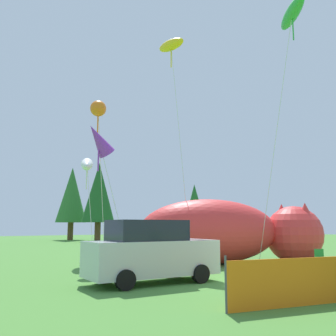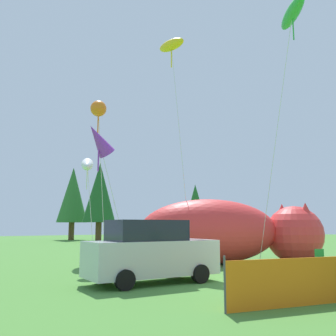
{
  "view_description": "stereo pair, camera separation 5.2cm",
  "coord_description": "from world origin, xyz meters",
  "px_view_note": "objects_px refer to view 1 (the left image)",
  "views": [
    {
      "loc": [
        -10.02,
        -9.14,
        1.88
      ],
      "look_at": [
        -1.5,
        3.32,
        4.18
      ],
      "focal_mm": 40.0,
      "sensor_mm": 36.0,
      "label": 1
    },
    {
      "loc": [
        -9.98,
        -9.17,
        1.88
      ],
      "look_at": [
        -1.5,
        3.32,
        4.18
      ],
      "focal_mm": 40.0,
      "sensor_mm": 36.0,
      "label": 2
    }
  ],
  "objects_px": {
    "kite_purple_delta": "(99,140)",
    "kite_yellow_hero": "(171,46)",
    "kite_orange_flower": "(98,109)",
    "parked_car": "(151,252)",
    "kite_white_ghost": "(87,164)",
    "folding_chair": "(322,258)",
    "inflatable_cat": "(228,234)",
    "kite_green_fish": "(292,14)"
  },
  "relations": [
    {
      "from": "parked_car",
      "to": "kite_purple_delta",
      "type": "bearing_deg",
      "value": 102.68
    },
    {
      "from": "parked_car",
      "to": "folding_chair",
      "type": "height_order",
      "value": "parked_car"
    },
    {
      "from": "kite_yellow_hero",
      "to": "parked_car",
      "type": "bearing_deg",
      "value": -130.48
    },
    {
      "from": "kite_green_fish",
      "to": "kite_white_ghost",
      "type": "relative_size",
      "value": 2.09
    },
    {
      "from": "kite_white_ghost",
      "to": "kite_green_fish",
      "type": "bearing_deg",
      "value": -53.35
    },
    {
      "from": "parked_car",
      "to": "kite_purple_delta",
      "type": "relative_size",
      "value": 0.73
    },
    {
      "from": "inflatable_cat",
      "to": "kite_orange_flower",
      "type": "xyz_separation_m",
      "value": [
        -5.6,
        3.3,
        6.22
      ]
    },
    {
      "from": "parked_car",
      "to": "kite_green_fish",
      "type": "height_order",
      "value": "kite_green_fish"
    },
    {
      "from": "parked_car",
      "to": "kite_white_ghost",
      "type": "height_order",
      "value": "kite_white_ghost"
    },
    {
      "from": "parked_car",
      "to": "kite_yellow_hero",
      "type": "bearing_deg",
      "value": 52.4
    },
    {
      "from": "parked_car",
      "to": "kite_yellow_hero",
      "type": "height_order",
      "value": "kite_yellow_hero"
    },
    {
      "from": "folding_chair",
      "to": "inflatable_cat",
      "type": "xyz_separation_m",
      "value": [
        -1.27,
        4.21,
        0.93
      ]
    },
    {
      "from": "kite_purple_delta",
      "to": "kite_green_fish",
      "type": "relative_size",
      "value": 0.52
    },
    {
      "from": "inflatable_cat",
      "to": "kite_orange_flower",
      "type": "distance_m",
      "value": 8.99
    },
    {
      "from": "kite_purple_delta",
      "to": "kite_green_fish",
      "type": "height_order",
      "value": "kite_green_fish"
    },
    {
      "from": "kite_purple_delta",
      "to": "kite_yellow_hero",
      "type": "distance_m",
      "value": 8.34
    },
    {
      "from": "kite_yellow_hero",
      "to": "kite_green_fish",
      "type": "relative_size",
      "value": 1.03
    },
    {
      "from": "parked_car",
      "to": "inflatable_cat",
      "type": "bearing_deg",
      "value": 28.5
    },
    {
      "from": "folding_chair",
      "to": "kite_yellow_hero",
      "type": "bearing_deg",
      "value": -139.93
    },
    {
      "from": "kite_yellow_hero",
      "to": "kite_white_ghost",
      "type": "distance_m",
      "value": 7.98
    },
    {
      "from": "parked_car",
      "to": "kite_green_fish",
      "type": "relative_size",
      "value": 0.38
    },
    {
      "from": "folding_chair",
      "to": "inflatable_cat",
      "type": "bearing_deg",
      "value": -149.35
    },
    {
      "from": "folding_chair",
      "to": "inflatable_cat",
      "type": "distance_m",
      "value": 4.5
    },
    {
      "from": "folding_chair",
      "to": "kite_purple_delta",
      "type": "xyz_separation_m",
      "value": [
        -8.15,
        4.39,
        4.78
      ]
    },
    {
      "from": "kite_orange_flower",
      "to": "kite_white_ghost",
      "type": "distance_m",
      "value": 2.91
    },
    {
      "from": "kite_yellow_hero",
      "to": "kite_orange_flower",
      "type": "relative_size",
      "value": 1.5
    },
    {
      "from": "folding_chair",
      "to": "kite_white_ghost",
      "type": "xyz_separation_m",
      "value": [
        -6.9,
        8.68,
        4.48
      ]
    },
    {
      "from": "folding_chair",
      "to": "kite_white_ghost",
      "type": "relative_size",
      "value": 0.16
    },
    {
      "from": "kite_purple_delta",
      "to": "kite_white_ghost",
      "type": "height_order",
      "value": "kite_purple_delta"
    },
    {
      "from": "parked_car",
      "to": "kite_purple_delta",
      "type": "height_order",
      "value": "kite_purple_delta"
    },
    {
      "from": "kite_purple_delta",
      "to": "kite_yellow_hero",
      "type": "relative_size",
      "value": 0.5
    },
    {
      "from": "kite_yellow_hero",
      "to": "kite_green_fish",
      "type": "bearing_deg",
      "value": -67.86
    },
    {
      "from": "parked_car",
      "to": "kite_purple_delta",
      "type": "xyz_separation_m",
      "value": [
        -0.56,
        3.21,
        4.31
      ]
    },
    {
      "from": "kite_orange_flower",
      "to": "parked_car",
      "type": "bearing_deg",
      "value": -96.53
    },
    {
      "from": "kite_green_fish",
      "to": "kite_orange_flower",
      "type": "xyz_separation_m",
      "value": [
        -6.21,
        7.21,
        -3.72
      ]
    },
    {
      "from": "parked_car",
      "to": "inflatable_cat",
      "type": "relative_size",
      "value": 0.5
    },
    {
      "from": "folding_chair",
      "to": "kite_yellow_hero",
      "type": "height_order",
      "value": "kite_yellow_hero"
    },
    {
      "from": "kite_white_ghost",
      "to": "kite_yellow_hero",
      "type": "bearing_deg",
      "value": -31.32
    },
    {
      "from": "kite_yellow_hero",
      "to": "kite_orange_flower",
      "type": "distance_m",
      "value": 5.58
    },
    {
      "from": "inflatable_cat",
      "to": "kite_yellow_hero",
      "type": "distance_m",
      "value": 10.61
    },
    {
      "from": "folding_chair",
      "to": "kite_purple_delta",
      "type": "bearing_deg",
      "value": -104.42
    },
    {
      "from": "folding_chair",
      "to": "kite_green_fish",
      "type": "xyz_separation_m",
      "value": [
        -0.67,
        0.3,
        10.86
      ]
    }
  ]
}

